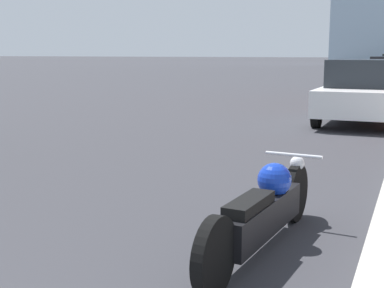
% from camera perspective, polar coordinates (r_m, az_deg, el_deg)
% --- Properties ---
extents(motorcycle, '(0.62, 2.71, 0.79)m').
position_cam_1_polar(motorcycle, '(5.08, 7.70, -6.99)').
color(motorcycle, black).
rests_on(motorcycle, ground_plane).
extents(parked_car_white, '(1.95, 4.43, 1.66)m').
position_cam_1_polar(parked_car_white, '(14.74, 17.48, 5.34)').
color(parked_car_white, silver).
rests_on(parked_car_white, ground_plane).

